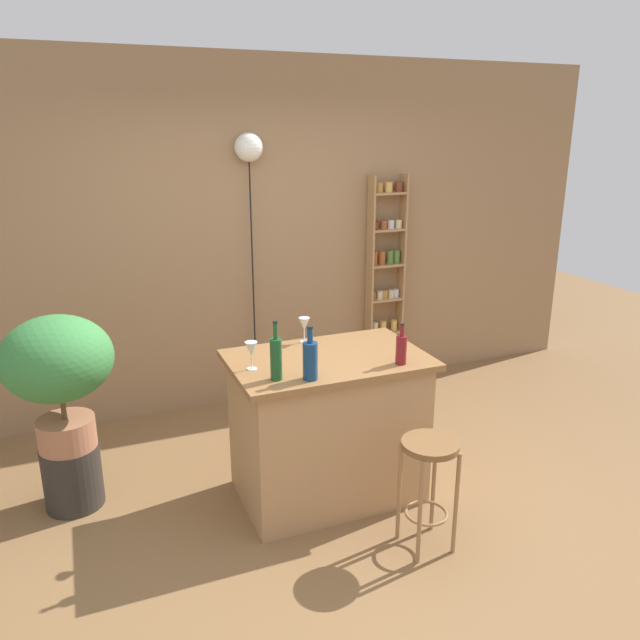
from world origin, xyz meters
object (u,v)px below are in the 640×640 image
spice_shelf (385,280)px  wine_glass_center (304,325)px  bottle_olive_oil (401,349)px  bottle_soda_blue (276,358)px  plant_stool (73,476)px  wine_glass_left (251,350)px  bottle_spirits_clear (310,359)px  bar_stool (429,470)px  pendant_globe_light (249,151)px  potted_plant (58,367)px

spice_shelf → wine_glass_center: 1.72m
bottle_olive_oil → bottle_soda_blue: bearing=176.2°
wine_glass_center → bottle_soda_blue: bearing=-124.7°
plant_stool → wine_glass_left: 1.42m
bottle_olive_oil → bottle_spirits_clear: size_ratio=0.81×
wine_glass_left → bottle_spirits_clear: bearing=-45.8°
bar_stool → wine_glass_left: bearing=138.7°
spice_shelf → bottle_soda_blue: 2.35m
bar_stool → bottle_soda_blue: (-0.70, 0.49, 0.58)m
bar_stool → plant_stool: bearing=147.3°
bottle_spirits_clear → pendant_globe_light: size_ratio=0.14×
plant_stool → wine_glass_left: (1.03, -0.48, 0.85)m
bar_stool → bottle_olive_oil: size_ratio=2.61×
spice_shelf → potted_plant: spice_shelf is taller
spice_shelf → wine_glass_left: bearing=-137.5°
bottle_olive_oil → wine_glass_left: (-0.83, 0.25, 0.02)m
bottle_olive_oil → pendant_globe_light: (-0.37, 1.80, 1.05)m
potted_plant → pendant_globe_light: pendant_globe_light is taller
bottle_soda_blue → wine_glass_left: bearing=112.9°
spice_shelf → potted_plant: size_ratio=2.26×
spice_shelf → bottle_olive_oil: size_ratio=7.52×
plant_stool → pendant_globe_light: size_ratio=0.18×
pendant_globe_light → bar_stool: bearing=-82.0°
plant_stool → bar_stool: bearing=-32.7°
plant_stool → bottle_olive_oil: size_ratio=1.61×
potted_plant → bottle_olive_oil: size_ratio=3.33×
bar_stool → wine_glass_center: (-0.34, 1.01, 0.57)m
spice_shelf → pendant_globe_light: pendant_globe_light is taller
bar_stool → wine_glass_center: 1.20m
wine_glass_center → potted_plant: bearing=173.8°
wine_glass_center → wine_glass_left: bearing=-144.0°
bottle_soda_blue → pendant_globe_light: pendant_globe_light is taller
plant_stool → wine_glass_left: size_ratio=2.44×
bar_stool → bottle_spirits_clear: bottle_spirits_clear is taller
wine_glass_center → bottle_olive_oil: bearing=-55.7°
plant_stool → wine_glass_center: bearing=-6.2°
wine_glass_left → wine_glass_center: bearing=36.0°
spice_shelf → bottle_spirits_clear: spice_shelf is taller
bar_stool → bottle_olive_oil: 0.70m
plant_stool → bottle_soda_blue: 1.56m
bottle_soda_blue → pendant_globe_light: 2.06m
bar_stool → spice_shelf: (0.89, 2.21, 0.48)m
bar_stool → bottle_soda_blue: bearing=145.0°
bottle_spirits_clear → wine_glass_center: 0.61m
potted_plant → pendant_globe_light: 2.17m
bottle_olive_oil → spice_shelf: bearing=64.7°
bottle_spirits_clear → bar_stool: bearing=-38.8°
bar_stool → wine_glass_left: wine_glass_left is taller
spice_shelf → wine_glass_center: bearing=-135.4°
wine_glass_center → plant_stool: bearing=173.8°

